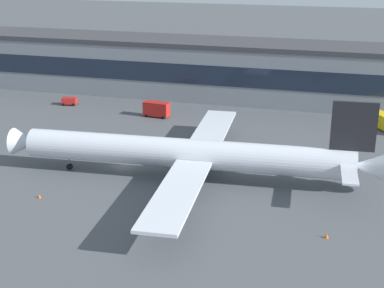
% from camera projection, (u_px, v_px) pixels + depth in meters
% --- Properties ---
extents(ground_plane, '(600.00, 600.00, 0.00)m').
position_uv_depth(ground_plane, '(124.00, 166.00, 102.83)').
color(ground_plane, '#4C4F54').
extents(terminal_building, '(171.69, 17.12, 14.90)m').
position_uv_depth(terminal_building, '(200.00, 68.00, 148.61)').
color(terminal_building, gray).
rests_on(terminal_building, ground_plane).
extents(airliner, '(64.51, 55.78, 15.19)m').
position_uv_depth(airliner, '(191.00, 154.00, 95.44)').
color(airliner, silver).
rests_on(airliner, ground_plane).
extents(baggage_tug, '(3.91, 2.67, 1.85)m').
position_uv_depth(baggage_tug, '(70.00, 101.00, 141.73)').
color(baggage_tug, red).
rests_on(baggage_tug, ground_plane).
extents(stair_truck, '(6.21, 2.99, 3.55)m').
position_uv_depth(stair_truck, '(156.00, 109.00, 131.62)').
color(stair_truck, red).
rests_on(stair_truck, ground_plane).
extents(traffic_cone_0, '(0.55, 0.55, 0.69)m').
position_uv_depth(traffic_cone_0, '(327.00, 236.00, 77.43)').
color(traffic_cone_0, '#F2590C').
rests_on(traffic_cone_0, ground_plane).
extents(traffic_cone_1, '(0.50, 0.50, 0.63)m').
position_uv_depth(traffic_cone_1, '(39.00, 196.00, 89.72)').
color(traffic_cone_1, '#F2590C').
rests_on(traffic_cone_1, ground_plane).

